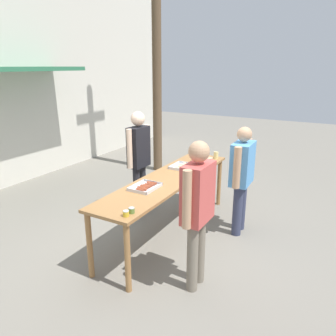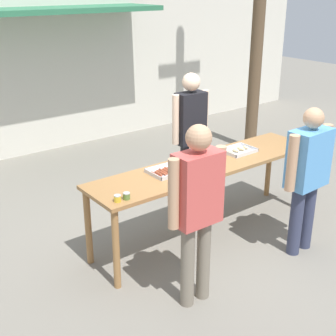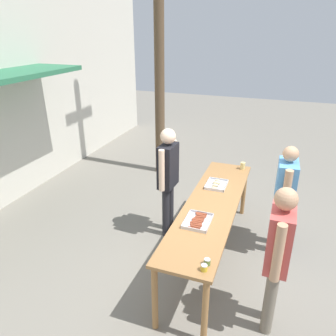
{
  "view_description": "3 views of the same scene",
  "coord_description": "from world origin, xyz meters",
  "px_view_note": "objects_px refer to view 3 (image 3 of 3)",
  "views": [
    {
      "loc": [
        -3.93,
        -2.21,
        2.46
      ],
      "look_at": [
        0.0,
        0.0,
        1.05
      ],
      "focal_mm": 35.0,
      "sensor_mm": 36.0,
      "label": 1
    },
    {
      "loc": [
        -3.35,
        -3.64,
        2.81
      ],
      "look_at": [
        -0.52,
        0.06,
        0.95
      ],
      "focal_mm": 50.0,
      "sensor_mm": 36.0,
      "label": 2
    },
    {
      "loc": [
        -3.86,
        -0.77,
        3.11
      ],
      "look_at": [
        0.4,
        0.78,
        1.15
      ],
      "focal_mm": 35.0,
      "sensor_mm": 36.0,
      "label": 3
    }
  ],
  "objects_px": {
    "condiment_jar_ketchup": "(207,262)",
    "person_server_behind_table": "(168,173)",
    "food_tray_sausages": "(198,221)",
    "person_customer_with_cup": "(285,191)",
    "utility_pole": "(159,37)",
    "condiment_jar_mustard": "(204,268)",
    "food_tray_buns": "(216,185)",
    "person_customer_holding_hotdog": "(278,249)",
    "beer_cup": "(243,166)"
  },
  "relations": [
    {
      "from": "person_customer_holding_hotdog",
      "to": "person_customer_with_cup",
      "type": "xyz_separation_m",
      "value": [
        1.51,
        -0.03,
        -0.07
      ]
    },
    {
      "from": "beer_cup",
      "to": "utility_pole",
      "type": "distance_m",
      "value": 3.13
    },
    {
      "from": "food_tray_buns",
      "to": "condiment_jar_ketchup",
      "type": "xyz_separation_m",
      "value": [
        -1.79,
        -0.29,
        0.01
      ]
    },
    {
      "from": "beer_cup",
      "to": "person_customer_holding_hotdog",
      "type": "xyz_separation_m",
      "value": [
        -2.25,
        -0.67,
        0.07
      ]
    },
    {
      "from": "food_tray_sausages",
      "to": "condiment_jar_mustard",
      "type": "height_order",
      "value": "condiment_jar_mustard"
    },
    {
      "from": "person_server_behind_table",
      "to": "person_customer_with_cup",
      "type": "bearing_deg",
      "value": -80.75
    },
    {
      "from": "food_tray_sausages",
      "to": "person_customer_holding_hotdog",
      "type": "xyz_separation_m",
      "value": [
        -0.41,
        -0.95,
        0.12
      ]
    },
    {
      "from": "beer_cup",
      "to": "person_customer_holding_hotdog",
      "type": "height_order",
      "value": "person_customer_holding_hotdog"
    },
    {
      "from": "condiment_jar_mustard",
      "to": "utility_pole",
      "type": "distance_m",
      "value": 4.92
    },
    {
      "from": "food_tray_sausages",
      "to": "person_server_behind_table",
      "type": "bearing_deg",
      "value": 38.32
    },
    {
      "from": "condiment_jar_mustard",
      "to": "utility_pole",
      "type": "xyz_separation_m",
      "value": [
        4.02,
        2.03,
        1.98
      ]
    },
    {
      "from": "condiment_jar_mustard",
      "to": "condiment_jar_ketchup",
      "type": "relative_size",
      "value": 1.0
    },
    {
      "from": "person_customer_holding_hotdog",
      "to": "person_customer_with_cup",
      "type": "height_order",
      "value": "person_customer_holding_hotdog"
    },
    {
      "from": "beer_cup",
      "to": "person_server_behind_table",
      "type": "bearing_deg",
      "value": 132.82
    },
    {
      "from": "beer_cup",
      "to": "person_server_behind_table",
      "type": "distance_m",
      "value": 1.37
    },
    {
      "from": "person_server_behind_table",
      "to": "beer_cup",
      "type": "bearing_deg",
      "value": -44.15
    },
    {
      "from": "person_customer_holding_hotdog",
      "to": "utility_pole",
      "type": "distance_m",
      "value": 4.88
    },
    {
      "from": "food_tray_sausages",
      "to": "utility_pole",
      "type": "xyz_separation_m",
      "value": [
        3.2,
        1.75,
        2.0
      ]
    },
    {
      "from": "condiment_jar_ketchup",
      "to": "utility_pole",
      "type": "height_order",
      "value": "utility_pole"
    },
    {
      "from": "food_tray_buns",
      "to": "condiment_jar_ketchup",
      "type": "height_order",
      "value": "condiment_jar_ketchup"
    },
    {
      "from": "food_tray_sausages",
      "to": "person_customer_with_cup",
      "type": "relative_size",
      "value": 0.25
    },
    {
      "from": "food_tray_sausages",
      "to": "person_server_behind_table",
      "type": "height_order",
      "value": "person_server_behind_table"
    },
    {
      "from": "condiment_jar_ketchup",
      "to": "beer_cup",
      "type": "height_order",
      "value": "beer_cup"
    },
    {
      "from": "condiment_jar_ketchup",
      "to": "person_server_behind_table",
      "type": "bearing_deg",
      "value": 31.84
    },
    {
      "from": "food_tray_buns",
      "to": "person_customer_with_cup",
      "type": "relative_size",
      "value": 0.23
    },
    {
      "from": "person_server_behind_table",
      "to": "person_customer_with_cup",
      "type": "distance_m",
      "value": 1.71
    },
    {
      "from": "person_customer_holding_hotdog",
      "to": "utility_pole",
      "type": "bearing_deg",
      "value": -142.6
    },
    {
      "from": "food_tray_sausages",
      "to": "person_customer_with_cup",
      "type": "distance_m",
      "value": 1.47
    },
    {
      "from": "condiment_jar_ketchup",
      "to": "person_customer_holding_hotdog",
      "type": "distance_m",
      "value": 0.73
    },
    {
      "from": "condiment_jar_ketchup",
      "to": "beer_cup",
      "type": "xyz_separation_m",
      "value": [
        2.56,
        0.01,
        0.03
      ]
    },
    {
      "from": "condiment_jar_ketchup",
      "to": "person_customer_holding_hotdog",
      "type": "height_order",
      "value": "person_customer_holding_hotdog"
    },
    {
      "from": "beer_cup",
      "to": "utility_pole",
      "type": "bearing_deg",
      "value": 56.15
    },
    {
      "from": "condiment_jar_mustard",
      "to": "person_customer_holding_hotdog",
      "type": "height_order",
      "value": "person_customer_holding_hotdog"
    },
    {
      "from": "beer_cup",
      "to": "utility_pole",
      "type": "height_order",
      "value": "utility_pole"
    },
    {
      "from": "condiment_jar_ketchup",
      "to": "person_server_behind_table",
      "type": "distance_m",
      "value": 1.93
    },
    {
      "from": "beer_cup",
      "to": "person_customer_holding_hotdog",
      "type": "relative_size",
      "value": 0.07
    },
    {
      "from": "food_tray_buns",
      "to": "condiment_jar_ketchup",
      "type": "relative_size",
      "value": 5.53
    },
    {
      "from": "condiment_jar_mustard",
      "to": "condiment_jar_ketchup",
      "type": "distance_m",
      "value": 0.1
    },
    {
      "from": "food_tray_sausages",
      "to": "utility_pole",
      "type": "height_order",
      "value": "utility_pole"
    },
    {
      "from": "condiment_jar_ketchup",
      "to": "food_tray_buns",
      "type": "bearing_deg",
      "value": 9.33
    },
    {
      "from": "food_tray_buns",
      "to": "person_server_behind_table",
      "type": "bearing_deg",
      "value": 102.17
    },
    {
      "from": "person_server_behind_table",
      "to": "person_customer_holding_hotdog",
      "type": "relative_size",
      "value": 1.02
    },
    {
      "from": "food_tray_sausages",
      "to": "condiment_jar_ketchup",
      "type": "height_order",
      "value": "condiment_jar_ketchup"
    },
    {
      "from": "beer_cup",
      "to": "person_customer_with_cup",
      "type": "distance_m",
      "value": 1.02
    },
    {
      "from": "beer_cup",
      "to": "person_customer_with_cup",
      "type": "xyz_separation_m",
      "value": [
        -0.74,
        -0.7,
        0.01
      ]
    },
    {
      "from": "condiment_jar_mustard",
      "to": "beer_cup",
      "type": "bearing_deg",
      "value": 0.14
    },
    {
      "from": "condiment_jar_ketchup",
      "to": "utility_pole",
      "type": "relative_size",
      "value": 0.01
    },
    {
      "from": "beer_cup",
      "to": "food_tray_buns",
      "type": "bearing_deg",
      "value": 160.02
    },
    {
      "from": "person_customer_with_cup",
      "to": "condiment_jar_ketchup",
      "type": "bearing_deg",
      "value": -22.84
    },
    {
      "from": "person_server_behind_table",
      "to": "utility_pole",
      "type": "height_order",
      "value": "utility_pole"
    }
  ]
}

